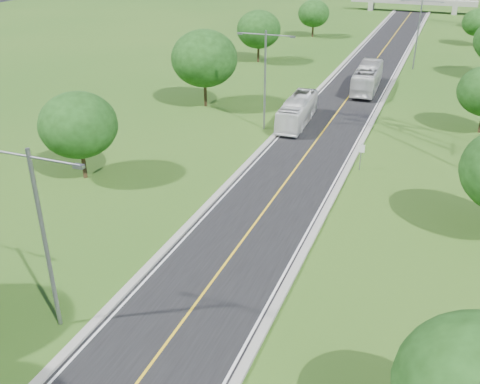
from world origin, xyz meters
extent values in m
plane|color=#255116|center=(0.00, 60.00, 0.00)|extent=(260.00, 260.00, 0.00)
cube|color=black|center=(0.00, 66.00, 0.03)|extent=(8.00, 150.00, 0.06)
cube|color=gray|center=(-4.25, 66.00, 0.11)|extent=(0.50, 150.00, 0.22)
cube|color=gray|center=(4.25, 66.00, 0.11)|extent=(0.50, 150.00, 0.22)
cylinder|color=slate|center=(5.20, 38.00, 1.20)|extent=(0.08, 0.08, 2.40)
cube|color=white|center=(5.20, 37.97, 2.00)|extent=(0.55, 0.04, 0.70)
cube|color=gray|center=(-10.00, 140.00, 1.00)|extent=(1.20, 3.00, 2.00)
cube|color=gray|center=(10.00, 140.00, 1.00)|extent=(1.20, 3.00, 2.00)
cube|color=gray|center=(0.00, 140.00, 2.60)|extent=(30.00, 3.00, 1.20)
cylinder|color=slate|center=(-6.00, 12.00, 5.00)|extent=(0.22, 0.22, 10.00)
cylinder|color=slate|center=(-7.40, 12.00, 9.60)|extent=(2.80, 0.12, 0.12)
cylinder|color=slate|center=(-4.60, 12.00, 9.60)|extent=(2.80, 0.12, 0.12)
cube|color=slate|center=(-3.30, 12.00, 9.55)|extent=(0.50, 0.25, 0.18)
cylinder|color=slate|center=(-6.00, 45.00, 5.00)|extent=(0.22, 0.22, 10.00)
cylinder|color=slate|center=(-7.40, 45.00, 9.60)|extent=(2.80, 0.12, 0.12)
cylinder|color=slate|center=(-4.60, 45.00, 9.60)|extent=(2.80, 0.12, 0.12)
cube|color=slate|center=(-8.70, 45.00, 9.55)|extent=(0.50, 0.25, 0.18)
cube|color=slate|center=(-3.30, 45.00, 9.55)|extent=(0.50, 0.25, 0.18)
cylinder|color=slate|center=(6.00, 78.00, 5.00)|extent=(0.22, 0.22, 10.00)
cylinder|color=slate|center=(4.60, 78.00, 9.60)|extent=(2.80, 0.12, 0.12)
cylinder|color=slate|center=(7.40, 78.00, 9.60)|extent=(2.80, 0.12, 0.12)
cube|color=slate|center=(3.30, 78.00, 9.55)|extent=(0.50, 0.25, 0.18)
cube|color=slate|center=(8.70, 78.00, 9.55)|extent=(0.50, 0.25, 0.18)
cylinder|color=black|center=(-16.00, 28.00, 1.35)|extent=(0.36, 0.36, 2.70)
ellipsoid|color=#16370F|center=(-16.00, 28.00, 4.65)|extent=(6.30, 6.30, 5.36)
cylinder|color=black|center=(-15.00, 50.00, 1.62)|extent=(0.36, 0.36, 3.24)
ellipsoid|color=#16370F|center=(-15.00, 50.00, 5.58)|extent=(7.56, 7.56, 6.43)
cylinder|color=black|center=(-17.00, 74.00, 1.44)|extent=(0.36, 0.36, 2.88)
ellipsoid|color=#16370F|center=(-17.00, 74.00, 4.96)|extent=(6.72, 6.72, 5.71)
cylinder|color=black|center=(-14.50, 98.00, 1.26)|extent=(0.36, 0.36, 2.52)
ellipsoid|color=#16370F|center=(-14.50, 98.00, 4.34)|extent=(5.88, 5.88, 5.00)
cylinder|color=black|center=(14.50, 100.00, 1.17)|extent=(0.36, 0.36, 2.34)
ellipsoid|color=#16370F|center=(14.50, 100.00, 4.03)|extent=(5.46, 5.46, 4.64)
imported|color=silver|center=(1.50, 63.64, 1.68)|extent=(3.21, 11.72, 3.23)
imported|color=white|center=(-3.20, 47.66, 1.46)|extent=(2.82, 10.16, 2.80)
camera|label=1|loc=(11.05, -5.29, 18.87)|focal=40.00mm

